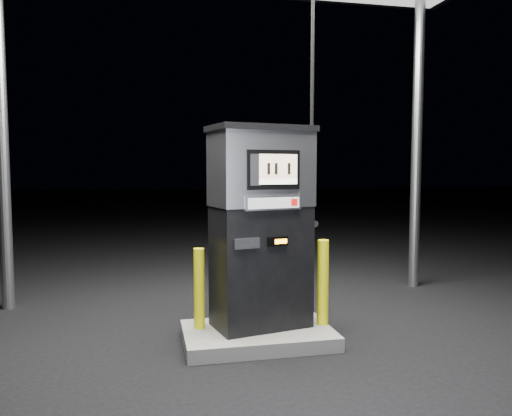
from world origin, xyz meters
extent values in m
plane|color=black|center=(0.00, 0.00, 0.00)|extent=(80.00, 80.00, 0.00)
cube|color=#5E5E5A|center=(0.00, 0.00, 0.07)|extent=(1.60, 1.00, 0.15)
cylinder|color=gray|center=(-3.00, 2.00, 2.25)|extent=(0.16, 0.16, 4.50)
cylinder|color=gray|center=(3.00, 2.00, 2.25)|extent=(0.16, 0.16, 4.50)
cube|color=black|center=(0.06, 0.10, 0.81)|extent=(1.11, 0.78, 1.33)
cube|color=#B3B3BB|center=(0.06, 0.10, 1.87)|extent=(1.13, 0.81, 0.80)
cube|color=black|center=(0.06, 0.10, 2.30)|extent=(1.18, 0.86, 0.06)
cube|color=black|center=(0.12, -0.20, 1.87)|extent=(0.59, 0.15, 0.40)
cube|color=beige|center=(0.17, -0.21, 1.90)|extent=(0.43, 0.09, 0.25)
cube|color=white|center=(0.17, -0.21, 1.75)|extent=(0.43, 0.09, 0.05)
cube|color=#B3B3BB|center=(0.12, -0.20, 1.53)|extent=(0.63, 0.16, 0.15)
cube|color=#ABAEB3|center=(0.12, -0.22, 1.53)|extent=(0.57, 0.13, 0.11)
cube|color=#AC0C0B|center=(0.35, -0.17, 1.53)|extent=(0.07, 0.02, 0.07)
cube|color=black|center=(0.17, -0.19, 1.13)|extent=(0.23, 0.07, 0.10)
cube|color=#FF9C0C|center=(0.20, -0.19, 1.13)|extent=(0.14, 0.03, 0.05)
cube|color=black|center=(-0.17, -0.26, 1.13)|extent=(0.28, 0.08, 0.11)
cube|color=black|center=(0.60, 0.22, 1.26)|extent=(0.14, 0.21, 0.27)
cylinder|color=gray|center=(0.66, 0.23, 1.26)|extent=(0.12, 0.24, 0.07)
cylinder|color=black|center=(0.65, 0.17, 3.04)|extent=(0.05, 0.05, 3.29)
cylinder|color=#FCF80E|center=(-0.61, 0.16, 0.59)|extent=(0.15, 0.15, 0.87)
cylinder|color=#FCF80E|center=(0.74, 0.01, 0.62)|extent=(0.15, 0.15, 0.95)
camera|label=1|loc=(-1.14, -5.15, 1.89)|focal=35.00mm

